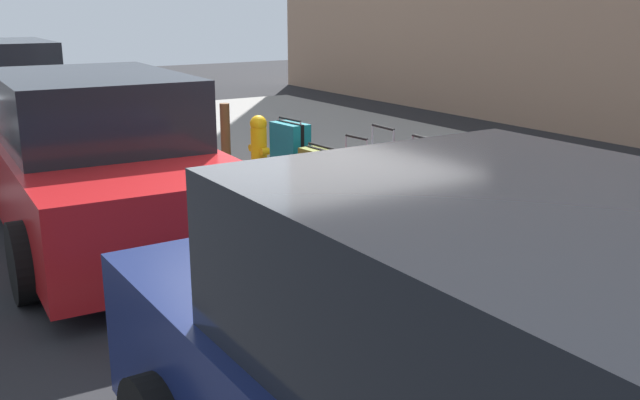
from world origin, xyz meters
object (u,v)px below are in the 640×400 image
(fire_hydrant, at_px, (259,144))
(suitcase_olive_7, at_px, (321,176))
(suitcase_red_4, at_px, (426,202))
(bollard_post, at_px, (225,136))
(suitcase_teal_1, at_px, (580,269))
(suitcase_teal_8, at_px, (290,157))
(suitcase_black_2, at_px, (525,238))
(parked_car_red_1, at_px, (95,161))
(suitcase_navy_3, at_px, (472,225))
(suitcase_silver_5, at_px, (381,194))
(suitcase_maroon_6, at_px, (356,185))

(fire_hydrant, bearing_deg, suitcase_olive_7, 178.94)
(suitcase_red_4, bearing_deg, bollard_post, 2.33)
(suitcase_teal_1, height_order, fire_hydrant, suitcase_teal_1)
(suitcase_red_4, height_order, suitcase_olive_7, suitcase_red_4)
(suitcase_teal_8, bearing_deg, suitcase_black_2, -178.29)
(suitcase_olive_7, distance_m, fire_hydrant, 1.45)
(suitcase_teal_8, bearing_deg, suitcase_teal_1, -180.00)
(suitcase_teal_1, relative_size, suitcase_black_2, 1.20)
(suitcase_teal_1, distance_m, parked_car_red_1, 4.51)
(suitcase_red_4, bearing_deg, suitcase_navy_3, -176.86)
(suitcase_silver_5, distance_m, bollard_post, 3.18)
(suitcase_red_4, xyz_separation_m, fire_hydrant, (3.11, 0.00, 0.02))
(suitcase_red_4, height_order, suitcase_silver_5, suitcase_silver_5)
(fire_hydrant, bearing_deg, suitcase_teal_1, 179.48)
(suitcase_black_2, relative_size, suitcase_red_4, 0.77)
(suitcase_navy_3, bearing_deg, suitcase_maroon_6, 0.12)
(suitcase_maroon_6, relative_size, suitcase_olive_7, 1.28)
(suitcase_silver_5, relative_size, suitcase_teal_8, 1.18)
(suitcase_black_2, relative_size, fire_hydrant, 0.98)
(bollard_post, distance_m, parked_car_red_1, 2.56)
(parked_car_red_1, bearing_deg, suitcase_navy_3, -141.12)
(suitcase_olive_7, bearing_deg, suitcase_teal_1, 179.72)
(suitcase_teal_1, xyz_separation_m, bollard_post, (5.41, 0.11, 0.12))
(suitcase_maroon_6, height_order, parked_car_red_1, parked_car_red_1)
(suitcase_teal_1, height_order, suitcase_silver_5, suitcase_silver_5)
(suitcase_maroon_6, height_order, suitcase_olive_7, suitcase_maroon_6)
(suitcase_teal_1, xyz_separation_m, suitcase_red_4, (1.67, -0.05, 0.08))
(suitcase_olive_7, bearing_deg, suitcase_silver_5, 178.85)
(suitcase_maroon_6, bearing_deg, suitcase_olive_7, 5.57)
(suitcase_navy_3, height_order, bollard_post, bollard_post)
(suitcase_silver_5, relative_size, fire_hydrant, 1.31)
(suitcase_silver_5, height_order, suitcase_maroon_6, suitcase_silver_5)
(suitcase_teal_1, bearing_deg, suitcase_red_4, -1.57)
(suitcase_silver_5, height_order, fire_hydrant, suitcase_silver_5)
(parked_car_red_1, bearing_deg, fire_hydrant, -69.26)
(parked_car_red_1, bearing_deg, suitcase_red_4, -135.40)
(suitcase_teal_1, height_order, suitcase_teal_8, suitcase_teal_1)
(suitcase_navy_3, xyz_separation_m, suitcase_maroon_6, (1.63, 0.00, -0.01))
(suitcase_teal_1, distance_m, bollard_post, 5.42)
(suitcase_olive_7, bearing_deg, suitcase_navy_3, -178.46)
(suitcase_red_4, xyz_separation_m, parked_car_red_1, (2.27, 2.24, 0.22))
(suitcase_teal_1, bearing_deg, suitcase_teal_8, 0.00)
(suitcase_olive_7, distance_m, suitcase_teal_8, 0.62)
(suitcase_olive_7, bearing_deg, fire_hydrant, -1.06)
(suitcase_red_4, distance_m, suitcase_teal_8, 2.27)
(suitcase_teal_1, xyz_separation_m, suitcase_navy_3, (1.13, -0.08, 0.01))
(suitcase_maroon_6, bearing_deg, suitcase_navy_3, -179.88)
(suitcase_black_2, xyz_separation_m, fire_hydrant, (4.20, 0.06, 0.05))
(suitcase_silver_5, height_order, parked_car_red_1, parked_car_red_1)
(suitcase_black_2, relative_size, suitcase_maroon_6, 0.92)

